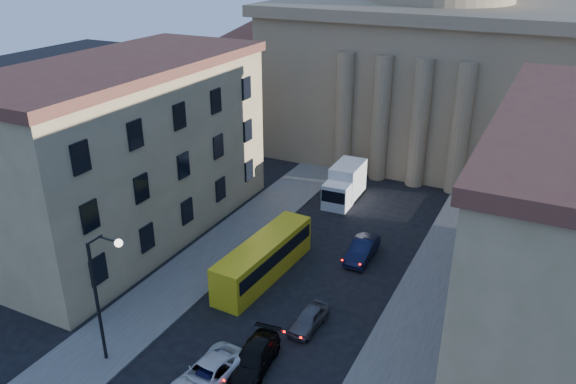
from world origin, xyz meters
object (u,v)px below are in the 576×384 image
object	(u,v)px
car_left_near	(207,377)
city_bus	(264,257)
street_lamp	(102,288)
box_truck	(345,184)

from	to	relation	value
car_left_near	city_bus	distance (m)	11.93
street_lamp	box_truck	world-z (taller)	street_lamp
box_truck	city_bus	bearing A→B (deg)	-93.15
street_lamp	city_bus	distance (m)	13.47
street_lamp	city_bus	bearing A→B (deg)	74.46
street_lamp	car_left_near	bearing A→B (deg)	8.22
car_left_near	city_bus	xyz separation A→B (m)	(-2.70, 11.58, 0.95)
street_lamp	car_left_near	xyz separation A→B (m)	(6.17, 0.89, -4.65)
car_left_near	box_truck	size ratio (longest dim) A/B	0.60
city_bus	box_truck	bearing A→B (deg)	91.77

